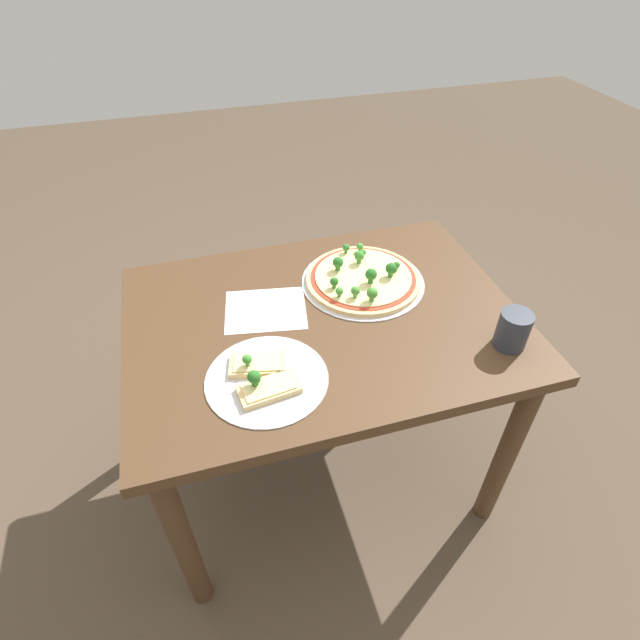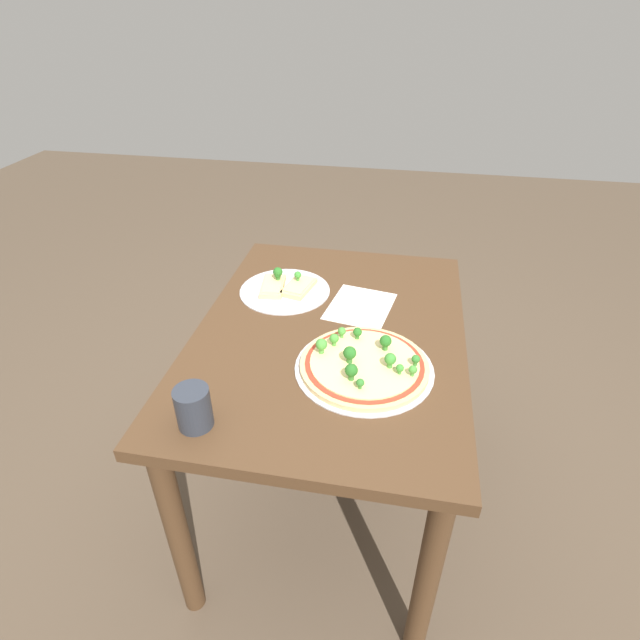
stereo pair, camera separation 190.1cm
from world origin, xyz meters
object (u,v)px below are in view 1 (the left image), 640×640
Objects in this scene: dining_table at (323,345)px; pizza_tray_slice at (264,377)px; drinking_cup at (513,330)px; pizza_tray_whole at (363,278)px.

dining_table is 3.59× the size of pizza_tray_slice.
drinking_cup is at bearing -5.06° from pizza_tray_slice.
pizza_tray_slice is (-0.36, -0.30, -0.00)m from pizza_tray_whole.
drinking_cup reaches higher than pizza_tray_whole.
drinking_cup reaches higher than dining_table.
drinking_cup is (0.43, -0.24, 0.16)m from dining_table.
pizza_tray_whole is 0.45m from drinking_cup.
drinking_cup is (0.63, -0.06, 0.04)m from pizza_tray_slice.
pizza_tray_whole reaches higher than pizza_tray_slice.
pizza_tray_slice is 0.64m from drinking_cup.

